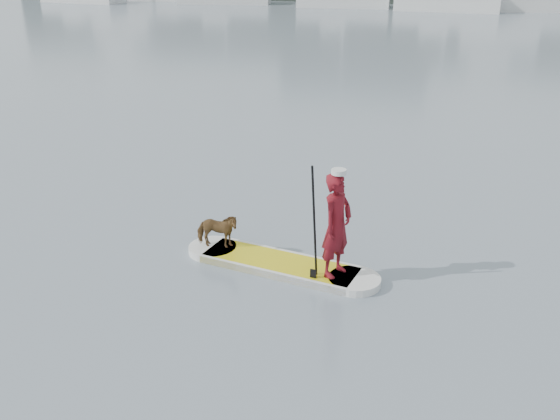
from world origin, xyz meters
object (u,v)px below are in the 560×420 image
(dog, at_px, (217,231))
(sailboat_d, at_px, (447,0))
(paddleboard, at_px, (280,264))
(paddler, at_px, (337,225))

(dog, bearing_deg, sailboat_d, -10.85)
(dog, distance_m, sailboat_d, 43.53)
(paddleboard, relative_size, dog, 4.60)
(sailboat_d, bearing_deg, paddler, -86.03)
(dog, height_order, sailboat_d, sailboat_d)
(paddleboard, bearing_deg, dog, -180.00)
(paddler, relative_size, sailboat_d, 0.14)
(paddleboard, xyz_separation_m, paddler, (0.92, -0.12, 0.86))
(dog, bearing_deg, paddler, -107.79)
(paddleboard, relative_size, sailboat_d, 0.28)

